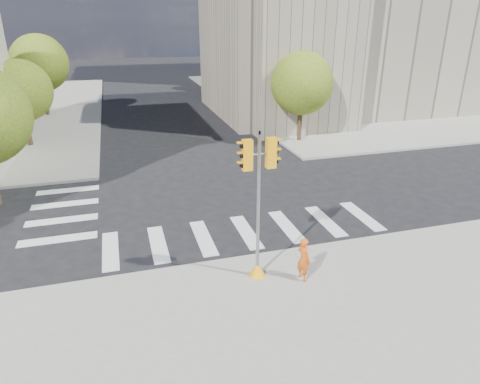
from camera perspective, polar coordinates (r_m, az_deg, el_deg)
The scene contains 12 objects.
ground at distance 19.45m, azimuth -0.62°, elevation -2.68°, with size 160.00×160.00×0.00m, color black.
sidewalk_far_right at distance 50.25m, azimuth 13.74°, elevation 12.44°, with size 28.00×40.00×0.15m, color gray.
civic_building at distance 41.43m, azimuth 13.96°, elevation 20.45°, with size 26.00×16.00×19.39m.
tree_lw_mid at distance 31.80m, azimuth -27.21°, elevation 11.91°, with size 4.00×4.00×5.77m.
tree_lw_far at distance 41.52m, azimuth -25.19°, elevation 15.28°, with size 4.80×4.80×6.95m.
tree_re_near at distance 29.91m, azimuth 8.26°, elevation 14.13°, with size 4.20×4.20×6.16m.
tree_re_mid at distance 41.02m, azimuth 1.15°, elevation 16.97°, with size 4.60×4.60×6.66m.
tree_re_far at distance 52.59m, azimuth -2.96°, elevation 17.62°, with size 4.00×4.00×5.88m.
lamp_near at distance 33.68m, azimuth 6.25°, elevation 16.04°, with size 0.35×0.18×8.11m.
lamp_far at distance 46.87m, azimuth -0.54°, elevation 17.93°, with size 0.35×0.18×8.11m.
traffic_signal at distance 13.64m, azimuth 2.43°, elevation -3.53°, with size 1.07×0.56×4.99m.
photographer at distance 14.27m, azimuth 8.48°, elevation -8.82°, with size 0.55×0.36×1.51m, color #DE5C14.
Camera 1 is at (-4.76, -16.96, 8.25)m, focal length 32.00 mm.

